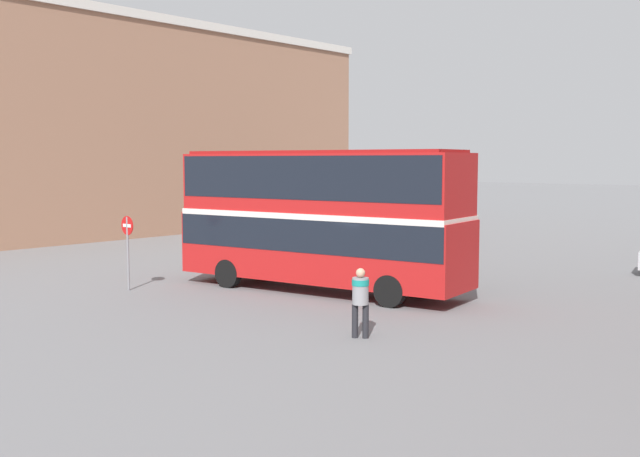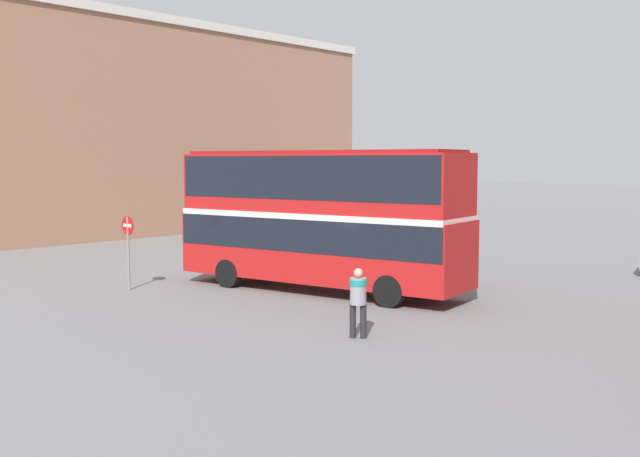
{
  "view_description": "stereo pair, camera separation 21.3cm",
  "coord_description": "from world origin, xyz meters",
  "px_view_note": "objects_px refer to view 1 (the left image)",
  "views": [
    {
      "loc": [
        15.41,
        -19.13,
        4.45
      ],
      "look_at": [
        -1.24,
        -0.13,
        2.15
      ],
      "focal_mm": 42.0,
      "sensor_mm": 36.0,
      "label": 1
    },
    {
      "loc": [
        15.57,
        -18.99,
        4.45
      ],
      "look_at": [
        -1.24,
        -0.13,
        2.15
      ],
      "focal_mm": 42.0,
      "sensor_mm": 36.0,
      "label": 2
    }
  ],
  "objects_px": {
    "parked_car_kerb_near": "(298,224)",
    "no_entry_sign": "(128,240)",
    "double_decker_bus": "(320,211)",
    "pedestrian_foreground": "(360,295)"
  },
  "relations": [
    {
      "from": "pedestrian_foreground",
      "to": "parked_car_kerb_near",
      "type": "bearing_deg",
      "value": 15.2
    },
    {
      "from": "double_decker_bus",
      "to": "pedestrian_foreground",
      "type": "bearing_deg",
      "value": -47.76
    },
    {
      "from": "double_decker_bus",
      "to": "parked_car_kerb_near",
      "type": "relative_size",
      "value": 2.25
    },
    {
      "from": "double_decker_bus",
      "to": "parked_car_kerb_near",
      "type": "xyz_separation_m",
      "value": [
        -12.1,
        11.94,
        -1.89
      ]
    },
    {
      "from": "double_decker_bus",
      "to": "parked_car_kerb_near",
      "type": "bearing_deg",
      "value": 127.86
    },
    {
      "from": "pedestrian_foreground",
      "to": "parked_car_kerb_near",
      "type": "xyz_separation_m",
      "value": [
        -17.31,
        16.36,
        -0.24
      ]
    },
    {
      "from": "parked_car_kerb_near",
      "to": "no_entry_sign",
      "type": "height_order",
      "value": "no_entry_sign"
    },
    {
      "from": "double_decker_bus",
      "to": "pedestrian_foreground",
      "type": "xyz_separation_m",
      "value": [
        5.21,
        -4.41,
        -1.65
      ]
    },
    {
      "from": "parked_car_kerb_near",
      "to": "no_entry_sign",
      "type": "distance_m",
      "value": 17.62
    },
    {
      "from": "double_decker_bus",
      "to": "parked_car_kerb_near",
      "type": "height_order",
      "value": "double_decker_bus"
    }
  ]
}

